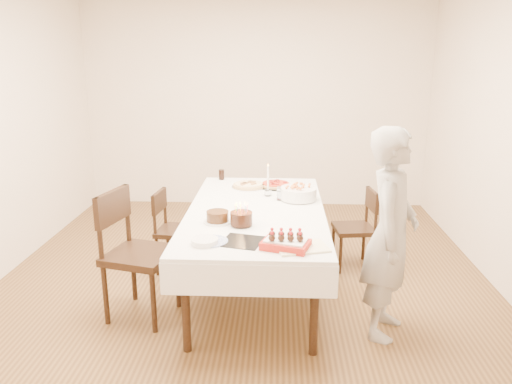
{
  "coord_description": "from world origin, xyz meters",
  "views": [
    {
      "loc": [
        0.3,
        -4.11,
        2.03
      ],
      "look_at": [
        0.12,
        -0.12,
        0.9
      ],
      "focal_mm": 35.0,
      "sensor_mm": 36.0,
      "label": 1
    }
  ],
  "objects_px": {
    "layer_cake": "(218,217)",
    "chair_left_dessert": "(141,255)",
    "chair_right_savory": "(354,229)",
    "strawberry_box": "(286,243)",
    "taper_candle": "(268,180)",
    "birthday_cake": "(241,214)",
    "cola_glass": "(222,175)",
    "pizza_pepperoni": "(276,185)",
    "dining_table": "(256,251)",
    "person": "(390,234)",
    "pasta_bowl": "(298,193)",
    "pizza_white": "(249,185)",
    "chair_left_savory": "(177,231)"
  },
  "relations": [
    {
      "from": "chair_left_savory",
      "to": "pizza_white",
      "type": "xyz_separation_m",
      "value": [
        0.66,
        0.28,
        0.38
      ]
    },
    {
      "from": "pasta_bowl",
      "to": "strawberry_box",
      "type": "distance_m",
      "value": 1.15
    },
    {
      "from": "chair_left_savory",
      "to": "chair_left_dessert",
      "type": "xyz_separation_m",
      "value": [
        -0.11,
        -0.87,
        0.12
      ]
    },
    {
      "from": "strawberry_box",
      "to": "layer_cake",
      "type": "bearing_deg",
      "value": 136.03
    },
    {
      "from": "chair_right_savory",
      "to": "strawberry_box",
      "type": "distance_m",
      "value": 1.61
    },
    {
      "from": "pizza_white",
      "to": "taper_candle",
      "type": "height_order",
      "value": "taper_candle"
    },
    {
      "from": "pizza_pepperoni",
      "to": "chair_left_savory",
      "type": "bearing_deg",
      "value": -161.46
    },
    {
      "from": "pasta_bowl",
      "to": "chair_left_dessert",
      "type": "bearing_deg",
      "value": -148.53
    },
    {
      "from": "dining_table",
      "to": "pasta_bowl",
      "type": "bearing_deg",
      "value": 39.08
    },
    {
      "from": "chair_left_dessert",
      "to": "pizza_pepperoni",
      "type": "relative_size",
      "value": 3.29
    },
    {
      "from": "dining_table",
      "to": "cola_glass",
      "type": "bearing_deg",
      "value": 112.16
    },
    {
      "from": "chair_right_savory",
      "to": "taper_candle",
      "type": "distance_m",
      "value": 0.98
    },
    {
      "from": "pizza_white",
      "to": "birthday_cake",
      "type": "bearing_deg",
      "value": -89.44
    },
    {
      "from": "chair_left_savory",
      "to": "chair_right_savory",
      "type": "bearing_deg",
      "value": -168.83
    },
    {
      "from": "pasta_bowl",
      "to": "chair_right_savory",
      "type": "bearing_deg",
      "value": 25.47
    },
    {
      "from": "pizza_pepperoni",
      "to": "pasta_bowl",
      "type": "height_order",
      "value": "pasta_bowl"
    },
    {
      "from": "person",
      "to": "cola_glass",
      "type": "relative_size",
      "value": 14.68
    },
    {
      "from": "layer_cake",
      "to": "chair_left_dessert",
      "type": "bearing_deg",
      "value": -168.88
    },
    {
      "from": "pizza_pepperoni",
      "to": "taper_candle",
      "type": "relative_size",
      "value": 1.01
    },
    {
      "from": "chair_right_savory",
      "to": "pizza_white",
      "type": "bearing_deg",
      "value": 165.91
    },
    {
      "from": "person",
      "to": "pizza_pepperoni",
      "type": "relative_size",
      "value": 4.99
    },
    {
      "from": "dining_table",
      "to": "person",
      "type": "relative_size",
      "value": 1.38
    },
    {
      "from": "pasta_bowl",
      "to": "birthday_cake",
      "type": "distance_m",
      "value": 0.84
    },
    {
      "from": "cola_glass",
      "to": "strawberry_box",
      "type": "height_order",
      "value": "cola_glass"
    },
    {
      "from": "chair_right_savory",
      "to": "chair_left_dessert",
      "type": "relative_size",
      "value": 0.76
    },
    {
      "from": "dining_table",
      "to": "taper_candle",
      "type": "distance_m",
      "value": 0.68
    },
    {
      "from": "chair_left_dessert",
      "to": "strawberry_box",
      "type": "xyz_separation_m",
      "value": [
        1.11,
        -0.39,
        0.28
      ]
    },
    {
      "from": "birthday_cake",
      "to": "cola_glass",
      "type": "bearing_deg",
      "value": 102.48
    },
    {
      "from": "pasta_bowl",
      "to": "taper_candle",
      "type": "relative_size",
      "value": 1.05
    },
    {
      "from": "chair_right_savory",
      "to": "layer_cake",
      "type": "height_order",
      "value": "layer_cake"
    },
    {
      "from": "taper_candle",
      "to": "chair_right_savory",
      "type": "bearing_deg",
      "value": 9.91
    },
    {
      "from": "chair_left_savory",
      "to": "birthday_cake",
      "type": "height_order",
      "value": "birthday_cake"
    },
    {
      "from": "pasta_bowl",
      "to": "birthday_cake",
      "type": "relative_size",
      "value": 1.91
    },
    {
      "from": "chair_right_savory",
      "to": "pizza_pepperoni",
      "type": "relative_size",
      "value": 2.5
    },
    {
      "from": "chair_left_savory",
      "to": "pizza_white",
      "type": "distance_m",
      "value": 0.81
    },
    {
      "from": "chair_right_savory",
      "to": "birthday_cake",
      "type": "bearing_deg",
      "value": -142.99
    },
    {
      "from": "cola_glass",
      "to": "pizza_pepperoni",
      "type": "bearing_deg",
      "value": -25.5
    },
    {
      "from": "birthday_cake",
      "to": "chair_right_savory",
      "type": "bearing_deg",
      "value": 43.91
    },
    {
      "from": "taper_candle",
      "to": "birthday_cake",
      "type": "bearing_deg",
      "value": -102.53
    },
    {
      "from": "pasta_bowl",
      "to": "taper_candle",
      "type": "height_order",
      "value": "taper_candle"
    },
    {
      "from": "pizza_pepperoni",
      "to": "cola_glass",
      "type": "height_order",
      "value": "cola_glass"
    },
    {
      "from": "pasta_bowl",
      "to": "pizza_pepperoni",
      "type": "bearing_deg",
      "value": 115.92
    },
    {
      "from": "pizza_pepperoni",
      "to": "strawberry_box",
      "type": "height_order",
      "value": "strawberry_box"
    },
    {
      "from": "chair_right_savory",
      "to": "pasta_bowl",
      "type": "relative_size",
      "value": 2.4
    },
    {
      "from": "chair_left_dessert",
      "to": "cola_glass",
      "type": "bearing_deg",
      "value": -93.28
    },
    {
      "from": "pizza_pepperoni",
      "to": "pasta_bowl",
      "type": "xyz_separation_m",
      "value": [
        0.21,
        -0.42,
        0.04
      ]
    },
    {
      "from": "taper_candle",
      "to": "strawberry_box",
      "type": "relative_size",
      "value": 0.99
    },
    {
      "from": "pasta_bowl",
      "to": "taper_candle",
      "type": "distance_m",
      "value": 0.31
    },
    {
      "from": "cola_glass",
      "to": "strawberry_box",
      "type": "relative_size",
      "value": 0.34
    },
    {
      "from": "birthday_cake",
      "to": "pizza_pepperoni",
      "type": "bearing_deg",
      "value": 77.43
    }
  ]
}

